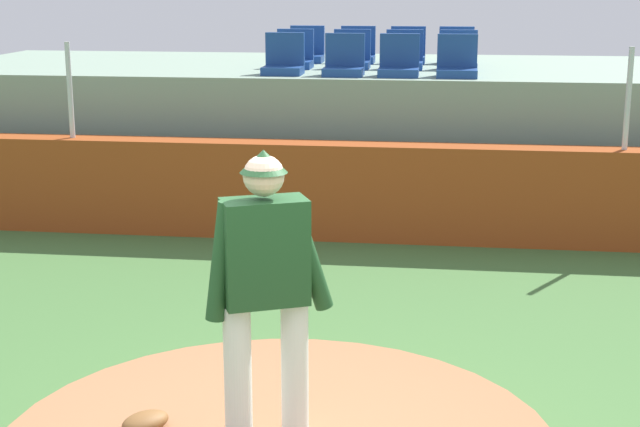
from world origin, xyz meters
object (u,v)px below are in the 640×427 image
(stadium_chair_0, at_px, (284,61))
(stadium_chair_5, at_px, (352,56))
(stadium_chair_2, at_px, (399,63))
(stadium_chair_10, at_px, (408,52))
(stadium_chair_3, at_px, (457,64))
(stadium_chair_7, at_px, (458,57))
(stadium_chair_8, at_px, (307,51))
(stadium_chair_9, at_px, (358,51))
(pitcher, at_px, (265,276))
(stadium_chair_6, at_px, (404,57))
(stadium_chair_4, at_px, (294,56))
(stadium_chair_11, at_px, (456,52))
(fielding_glove, at_px, (145,422))
(stadium_chair_1, at_px, (344,62))

(stadium_chair_0, height_order, stadium_chair_5, same)
(stadium_chair_2, height_order, stadium_chair_10, same)
(stadium_chair_2, height_order, stadium_chair_3, same)
(stadium_chair_7, relative_size, stadium_chair_8, 1.00)
(stadium_chair_9, distance_m, stadium_chair_10, 0.70)
(pitcher, distance_m, stadium_chair_10, 8.42)
(stadium_chair_6, bearing_deg, stadium_chair_8, -31.72)
(stadium_chair_0, distance_m, stadium_chair_6, 1.69)
(stadium_chair_4, relative_size, stadium_chair_8, 1.00)
(stadium_chair_10, distance_m, stadium_chair_11, 0.67)
(pitcher, xyz_separation_m, fielding_glove, (-0.74, -0.00, -0.94))
(stadium_chair_1, relative_size, stadium_chair_6, 1.00)
(stadium_chair_8, bearing_deg, stadium_chair_10, 179.50)
(pitcher, distance_m, fielding_glove, 1.19)
(stadium_chair_8, bearing_deg, fielding_glove, 91.63)
(stadium_chair_3, distance_m, stadium_chair_4, 2.29)
(stadium_chair_3, height_order, stadium_chair_11, same)
(stadium_chair_2, relative_size, stadium_chair_7, 1.00)
(stadium_chair_4, distance_m, stadium_chair_7, 2.14)
(stadium_chair_8, distance_m, stadium_chair_10, 1.42)
(pitcher, bearing_deg, stadium_chair_7, 57.58)
(stadium_chair_0, xyz_separation_m, stadium_chair_2, (1.42, -0.05, 0.00))
(stadium_chair_5, relative_size, stadium_chair_10, 1.00)
(stadium_chair_2, relative_size, stadium_chair_6, 1.00)
(stadium_chair_1, bearing_deg, stadium_chair_6, -125.96)
(fielding_glove, distance_m, stadium_chair_5, 7.69)
(stadium_chair_7, bearing_deg, stadium_chair_11, -88.82)
(stadium_chair_2, xyz_separation_m, stadium_chair_9, (-0.67, 1.80, 0.00))
(stadium_chair_7, bearing_deg, stadium_chair_8, -22.47)
(stadium_chair_1, relative_size, stadium_chair_3, 1.00)
(stadium_chair_6, bearing_deg, stadium_chair_10, -90.70)
(stadium_chair_2, distance_m, stadium_chair_11, 1.95)
(stadium_chair_10, bearing_deg, stadium_chair_8, -0.50)
(stadium_chair_11, bearing_deg, pitcher, 82.47)
(stadium_chair_3, height_order, stadium_chair_6, same)
(stadium_chair_9, bearing_deg, stadium_chair_0, 66.85)
(stadium_chair_8, bearing_deg, stadium_chair_6, 148.28)
(stadium_chair_6, relative_size, stadium_chair_10, 1.00)
(stadium_chair_0, relative_size, stadium_chair_3, 1.00)
(stadium_chair_2, xyz_separation_m, stadium_chair_10, (0.03, 1.80, 0.00))
(stadium_chair_5, bearing_deg, pitcher, 91.93)
(stadium_chair_2, height_order, stadium_chair_4, same)
(stadium_chair_3, xyz_separation_m, stadium_chair_5, (-1.36, 0.91, 0.00))
(stadium_chair_3, bearing_deg, stadium_chair_5, -33.95)
(stadium_chair_3, relative_size, stadium_chair_8, 1.00)
(stadium_chair_3, bearing_deg, fielding_glove, 74.40)
(stadium_chair_0, distance_m, stadium_chair_3, 2.11)
(stadium_chair_0, bearing_deg, stadium_chair_1, 175.73)
(fielding_glove, distance_m, stadium_chair_4, 7.66)
(stadium_chair_3, height_order, stadium_chair_4, same)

